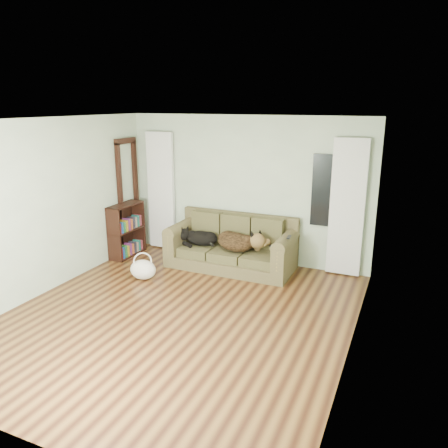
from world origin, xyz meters
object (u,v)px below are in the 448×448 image
at_px(sofa, 231,243).
at_px(dog_shepherd, 238,243).
at_px(tote_bag, 143,270).
at_px(bookshelf, 127,230).
at_px(dog_black_lab, 200,237).

height_order(sofa, dog_shepherd, sofa).
relative_size(tote_bag, bookshelf, 0.45).
bearing_deg(dog_shepherd, sofa, 9.43).
distance_m(sofa, dog_black_lab, 0.59).
bearing_deg(tote_bag, dog_black_lab, 63.38).
height_order(sofa, tote_bag, sofa).
xyz_separation_m(dog_shepherd, tote_bag, (-1.27, -1.02, -0.33)).
bearing_deg(bookshelf, dog_shepherd, 7.76).
distance_m(sofa, bookshelf, 2.04).
relative_size(sofa, dog_black_lab, 3.69).
height_order(dog_black_lab, dog_shepherd, dog_shepherd).
bearing_deg(dog_shepherd, bookshelf, 28.81).
xyz_separation_m(sofa, bookshelf, (-2.03, -0.20, 0.05)).
xyz_separation_m(dog_black_lab, tote_bag, (-0.52, -1.04, -0.32)).
distance_m(dog_black_lab, tote_bag, 1.20).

